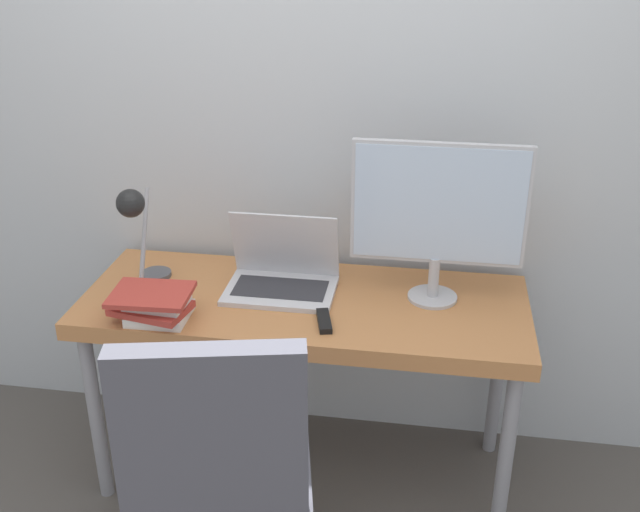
# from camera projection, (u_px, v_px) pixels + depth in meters

# --- Properties ---
(wall_back) EXTENTS (8.00, 0.05, 2.60)m
(wall_back) POSITION_uv_depth(u_px,v_px,m) (320.00, 113.00, 2.65)
(wall_back) COLOR silver
(wall_back) RESTS_ON ground_plane
(desk) EXTENTS (1.52, 0.59, 0.75)m
(desk) POSITION_uv_depth(u_px,v_px,m) (304.00, 317.00, 2.59)
(desk) COLOR #B77542
(desk) RESTS_ON ground_plane
(laptop) EXTENTS (0.38, 0.26, 0.27)m
(laptop) POSITION_uv_depth(u_px,v_px,m) (282.00, 275.00, 2.60)
(laptop) COLOR silver
(laptop) RESTS_ON desk
(monitor) EXTENTS (0.57, 0.17, 0.55)m
(monitor) POSITION_uv_depth(u_px,v_px,m) (438.00, 211.00, 2.43)
(monitor) COLOR #B7B7BC
(monitor) RESTS_ON desk
(desk_lamp) EXTENTS (0.11, 0.25, 0.39)m
(desk_lamp) POSITION_uv_depth(u_px,v_px,m) (136.00, 219.00, 2.50)
(desk_lamp) COLOR #4C4C51
(desk_lamp) RESTS_ON desk
(office_chair) EXTENTS (0.59, 0.58, 1.03)m
(office_chair) POSITION_uv_depth(u_px,v_px,m) (219.00, 467.00, 2.04)
(office_chair) COLOR black
(office_chair) RESTS_ON ground_plane
(book_stack) EXTENTS (0.27, 0.21, 0.10)m
(book_stack) POSITION_uv_depth(u_px,v_px,m) (155.00, 305.00, 2.41)
(book_stack) COLOR silver
(book_stack) RESTS_ON desk
(tv_remote) EXTENTS (0.07, 0.14, 0.02)m
(tv_remote) POSITION_uv_depth(u_px,v_px,m) (324.00, 321.00, 2.40)
(tv_remote) COLOR black
(tv_remote) RESTS_ON desk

